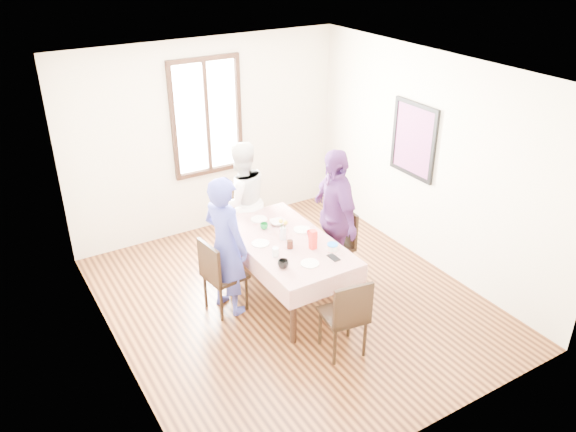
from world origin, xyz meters
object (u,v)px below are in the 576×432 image
object	(u,v)px
chair_near	(343,314)
chair_far	(242,224)
chair_left	(225,275)
person_right	(333,217)
person_far	(241,201)
chair_right	(333,246)
person_left	(225,246)
dining_table	(286,269)

from	to	relation	value
chair_near	chair_far	bearing A→B (deg)	98.63
chair_left	chair_far	xyz separation A→B (m)	(0.71, 0.98, 0.00)
chair_left	person_right	world-z (taller)	person_right
chair_left	person_far	bearing A→B (deg)	135.98
chair_near	person_far	world-z (taller)	person_far
chair_left	chair_right	world-z (taller)	same
person_far	chair_left	bearing A→B (deg)	54.72
chair_right	person_far	xyz separation A→B (m)	(-0.71, 1.06, 0.35)
chair_right	person_far	bearing A→B (deg)	36.74
person_right	chair_left	bearing A→B (deg)	-84.03
person_left	dining_table	bearing A→B (deg)	-120.02
chair_right	chair_left	bearing A→B (deg)	88.84
chair_right	person_right	bearing A→B (deg)	93.00
dining_table	chair_right	world-z (taller)	chair_right
chair_near	person_far	distance (m)	2.28
chair_right	person_right	size ratio (longest dim) A/B	0.53
chair_left	chair_far	size ratio (longest dim) A/B	1.00
chair_left	person_left	size ratio (longest dim) A/B	0.55
chair_near	person_left	world-z (taller)	person_left
chair_left	person_right	distance (m)	1.46
chair_near	dining_table	bearing A→B (deg)	98.63
person_right	chair_far	bearing A→B (deg)	-137.28
chair_left	person_right	xyz separation A→B (m)	(1.40, -0.10, 0.40)
chair_far	chair_near	size ratio (longest dim) A/B	1.00
chair_far	person_right	xyz separation A→B (m)	(0.69, -1.08, 0.40)
chair_far	chair_near	bearing A→B (deg)	92.19
chair_near	person_right	xyz separation A→B (m)	(0.69, 1.19, 0.40)
dining_table	chair_far	size ratio (longest dim) A/B	1.81
chair_far	person_far	xyz separation A→B (m)	(0.00, -0.02, 0.35)
chair_near	person_far	size ratio (longest dim) A/B	0.57
chair_left	person_far	xyz separation A→B (m)	(0.71, 0.96, 0.35)
dining_table	person_left	size ratio (longest dim) A/B	1.00
dining_table	chair_near	xyz separation A→B (m)	(0.00, -1.13, 0.08)
person_left	person_right	xyz separation A→B (m)	(1.38, -0.10, 0.04)
person_right	chair_near	bearing A→B (deg)	-20.03
chair_far	person_far	size ratio (longest dim) A/B	0.57
chair_far	dining_table	bearing A→B (deg)	92.19
chair_near	person_right	size ratio (longest dim) A/B	0.53
chair_far	chair_near	xyz separation A→B (m)	(0.00, -2.27, 0.00)
dining_table	chair_near	distance (m)	1.14
chair_left	chair_near	xyz separation A→B (m)	(0.71, -1.29, 0.00)
dining_table	chair_far	distance (m)	1.14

